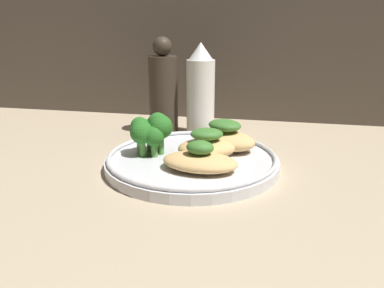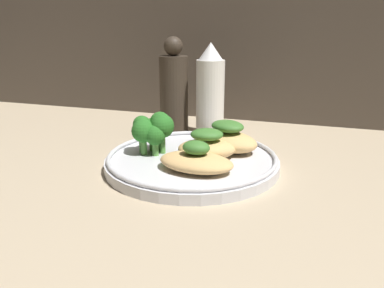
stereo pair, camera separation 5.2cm
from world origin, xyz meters
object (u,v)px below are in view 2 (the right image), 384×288
Objects in this scene: plate at (192,160)px; broccoli_bunch at (153,129)px; sauce_bottle at (210,92)px; pepper_grinder at (174,91)px.

broccoli_bunch reaches higher than plate.
sauce_bottle is (4.05, 15.97, 2.86)cm from broccoli_bunch.
plate is at bearing -2.55° from broccoli_bunch.
broccoli_bunch is 16.44cm from pepper_grinder.
plate is 1.48× the size of sauce_bottle.
plate is 1.41× the size of pepper_grinder.
broccoli_bunch is 0.34× the size of pepper_grinder.
pepper_grinder is (-2.79, 15.97, 2.78)cm from broccoli_bunch.
pepper_grinder is at bearing 118.23° from plate.
plate is 19.63cm from pepper_grinder.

